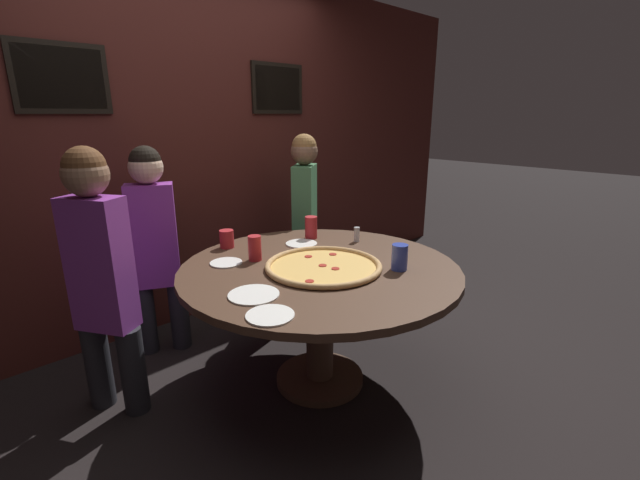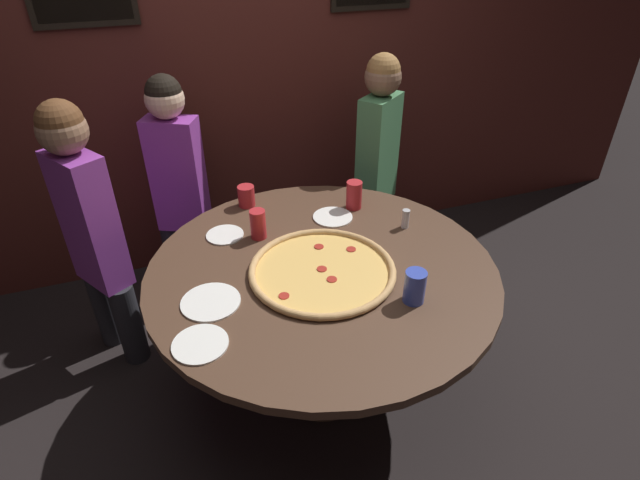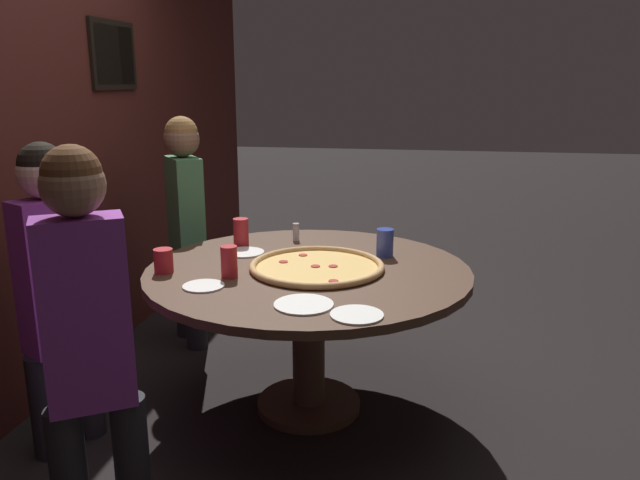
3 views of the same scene
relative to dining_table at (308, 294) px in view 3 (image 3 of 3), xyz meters
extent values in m
plane|color=black|center=(0.00, 0.00, -0.61)|extent=(24.00, 24.00, 0.00)
cube|color=#4C1E19|center=(0.00, 1.37, 0.69)|extent=(6.40, 0.06, 2.60)
cube|color=black|center=(0.80, 1.33, 1.14)|extent=(0.52, 0.02, 0.40)
cube|color=#936B5B|center=(0.80, 1.33, 1.14)|extent=(0.46, 0.01, 0.34)
cylinder|color=#4C3323|center=(0.00, 0.00, 0.11)|extent=(1.55, 1.55, 0.04)
cylinder|color=#4C3323|center=(0.00, 0.00, -0.26)|extent=(0.16, 0.16, 0.70)
cylinder|color=#4C3323|center=(0.00, 0.00, -0.59)|extent=(0.52, 0.52, 0.04)
cylinder|color=#EAB75B|center=(-0.02, -0.05, 0.14)|extent=(0.60, 0.60, 0.01)
torus|color=tan|center=(-0.02, -0.05, 0.15)|extent=(0.64, 0.64, 0.03)
cylinder|color=#A8281E|center=(0.00, -0.12, 0.15)|extent=(0.04, 0.04, 0.00)
cylinder|color=#A8281E|center=(-0.01, -0.04, 0.15)|extent=(0.04, 0.04, 0.00)
cylinder|color=#A8281E|center=(0.03, 0.13, 0.15)|extent=(0.04, 0.04, 0.00)
cylinder|color=#A8281E|center=(0.16, 0.06, 0.15)|extent=(0.04, 0.04, 0.00)
cylinder|color=#A8281E|center=(-0.22, -0.16, 0.15)|extent=(0.04, 0.04, 0.00)
cylinder|color=#384CB7|center=(0.27, -0.34, 0.20)|extent=(0.09, 0.09, 0.14)
cylinder|color=#B22328|center=(0.34, 0.43, 0.21)|extent=(0.08, 0.08, 0.15)
cylinder|color=#B22328|center=(-0.19, 0.65, 0.19)|extent=(0.09, 0.09, 0.11)
cylinder|color=#B22328|center=(-0.21, 0.32, 0.21)|extent=(0.08, 0.08, 0.15)
cylinder|color=white|center=(0.19, 0.37, 0.14)|extent=(0.20, 0.20, 0.01)
cylinder|color=white|center=(-0.36, 0.39, 0.14)|extent=(0.18, 0.18, 0.01)
cylinder|color=white|center=(-0.51, -0.08, 0.14)|extent=(0.24, 0.24, 0.01)
cylinder|color=white|center=(-0.58, -0.30, 0.14)|extent=(0.21, 0.21, 0.01)
cylinder|color=silver|center=(0.50, 0.17, 0.18)|extent=(0.04, 0.04, 0.08)
cylinder|color=#B7B7BC|center=(0.50, 0.17, 0.22)|extent=(0.04, 0.04, 0.01)
cylinder|color=#232328|center=(-0.41, 0.96, -0.37)|extent=(0.17, 0.17, 0.47)
cylinder|color=#232328|center=(-0.60, 1.05, -0.37)|extent=(0.17, 0.17, 0.47)
cube|color=purple|center=(-0.50, 1.01, 0.20)|extent=(0.32, 0.26, 0.66)
sphere|color=beige|center=(-0.50, 1.01, 0.63)|extent=(0.21, 0.21, 0.21)
sphere|color=black|center=(-0.50, 1.01, 0.67)|extent=(0.19, 0.19, 0.19)
cylinder|color=#232328|center=(0.77, 0.96, -0.36)|extent=(0.18, 0.18, 0.49)
cylinder|color=#232328|center=(0.60, 0.82, -0.36)|extent=(0.18, 0.18, 0.49)
cube|color=#4C8C59|center=(0.69, 0.89, 0.22)|extent=(0.33, 0.30, 0.68)
sphere|color=#8C664C|center=(0.69, 0.89, 0.67)|extent=(0.21, 0.21, 0.21)
sphere|color=#9E703D|center=(0.69, 0.89, 0.70)|extent=(0.19, 0.19, 0.19)
cylinder|color=#232328|center=(-0.90, 0.50, -0.36)|extent=(0.18, 0.18, 0.49)
cylinder|color=#232328|center=(-1.01, 0.69, -0.36)|extent=(0.18, 0.18, 0.49)
cube|color=purple|center=(-0.95, 0.59, 0.22)|extent=(0.29, 0.33, 0.68)
sphere|color=#8C664C|center=(-0.95, 0.59, 0.67)|extent=(0.21, 0.21, 0.21)
sphere|color=brown|center=(-0.95, 0.59, 0.71)|extent=(0.19, 0.19, 0.19)
camera|label=1|loc=(-1.56, -1.61, 0.95)|focal=24.00mm
camera|label=2|loc=(-0.61, -1.67, 1.45)|focal=28.00mm
camera|label=3|loc=(-2.79, -0.55, 1.01)|focal=35.00mm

